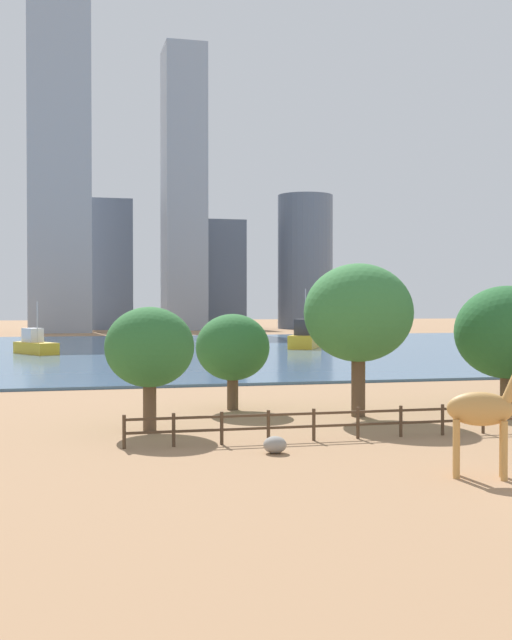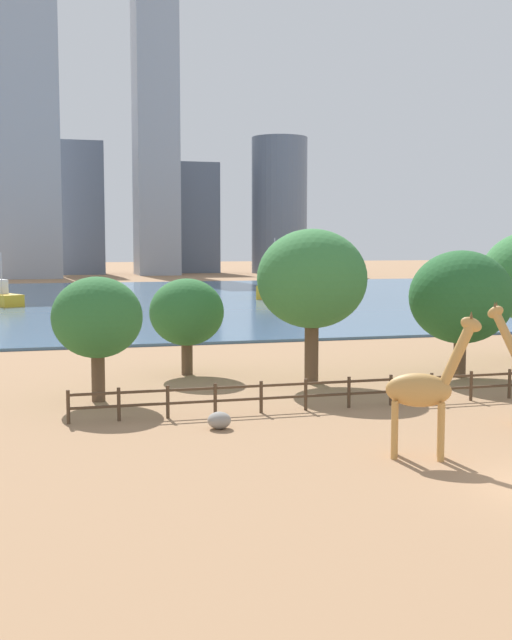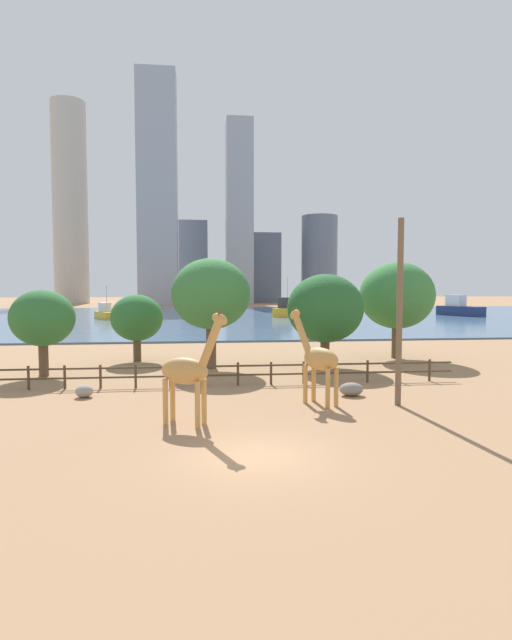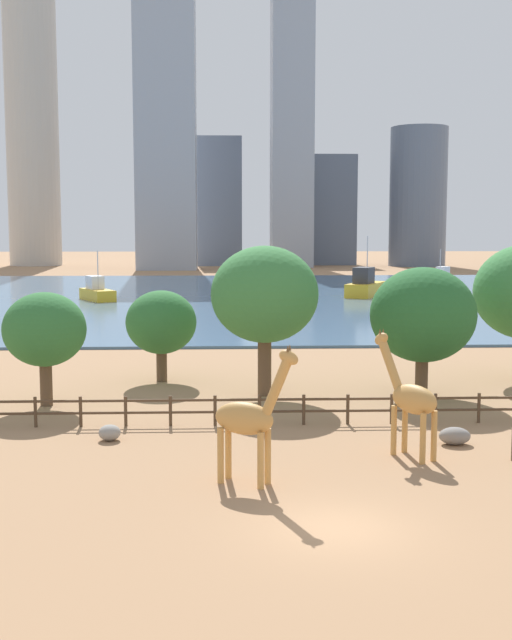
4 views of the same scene
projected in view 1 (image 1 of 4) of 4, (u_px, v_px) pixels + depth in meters
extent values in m
plane|color=#9E7551|center=(185.00, 349.00, 99.70)|extent=(400.00, 400.00, 0.00)
cube|color=#476B8C|center=(189.00, 350.00, 96.78)|extent=(180.00, 86.00, 0.20)
cylinder|color=#C18C47|center=(503.00, 448.00, 25.55)|extent=(0.29, 0.29, 1.87)
cylinder|color=#C18C47|center=(504.00, 451.00, 24.99)|extent=(0.29, 0.29, 1.87)
cylinder|color=#C18C47|center=(456.00, 446.00, 25.87)|extent=(0.29, 0.29, 1.87)
cylinder|color=#C18C47|center=(457.00, 449.00, 25.30)|extent=(0.29, 0.29, 1.87)
ellipsoid|color=#C18C47|center=(480.00, 409.00, 25.41)|extent=(2.22, 1.66, 1.08)
ellipsoid|color=gray|center=(275.00, 445.00, 29.63)|extent=(0.87, 0.85, 0.63)
cylinder|color=#4C3826|center=(124.00, 432.00, 30.57)|extent=(0.14, 0.14, 1.30)
cylinder|color=#4C3826|center=(174.00, 430.00, 31.03)|extent=(0.14, 0.14, 1.30)
cylinder|color=#4C3826|center=(222.00, 428.00, 31.48)|extent=(0.14, 0.14, 1.30)
cylinder|color=#4C3826|center=(268.00, 426.00, 31.94)|extent=(0.14, 0.14, 1.30)
cylinder|color=#4C3826|center=(314.00, 425.00, 32.40)|extent=(0.14, 0.14, 1.30)
cylinder|color=#4C3826|center=(358.00, 423.00, 32.86)|extent=(0.14, 0.14, 1.30)
cylinder|color=#4C3826|center=(401.00, 421.00, 33.32)|extent=(0.14, 0.14, 1.30)
cylinder|color=#4C3826|center=(443.00, 420.00, 33.77)|extent=(0.14, 0.14, 1.30)
cylinder|color=#4C3826|center=(483.00, 418.00, 34.23)|extent=(0.14, 0.14, 1.30)
cube|color=#4C3826|center=(436.00, 409.00, 33.69)|extent=(26.10, 0.08, 0.10)
cube|color=#4C3826|center=(436.00, 422.00, 33.70)|extent=(26.10, 0.08, 0.10)
cylinder|color=brown|center=(150.00, 407.00, 34.98)|extent=(0.58, 0.58, 2.10)
ellipsoid|color=#2D6B33|center=(150.00, 347.00, 34.93)|extent=(3.90, 3.90, 3.51)
cylinder|color=brown|center=(506.00, 393.00, 40.92)|extent=(0.64, 0.64, 2.00)
ellipsoid|color=#26602D|center=(507.00, 332.00, 40.87)|extent=(5.28, 5.28, 4.75)
cylinder|color=brown|center=(233.00, 393.00, 41.96)|extent=(0.59, 0.59, 1.73)
ellipsoid|color=#2D6B33|center=(233.00, 347.00, 41.91)|extent=(3.88, 3.88, 3.49)
cylinder|color=brown|center=(358.00, 386.00, 39.45)|extent=(0.69, 0.69, 2.97)
ellipsoid|color=#387A3D|center=(358.00, 313.00, 39.38)|extent=(5.38, 5.38, 4.85)
cube|color=silver|center=(356.00, 336.00, 123.55)|extent=(5.31, 5.78, 1.16)
cube|color=silver|center=(358.00, 327.00, 124.17)|extent=(2.40, 2.49, 1.39)
cylinder|color=silver|center=(356.00, 319.00, 123.24)|extent=(0.17, 0.17, 4.05)
cube|color=gold|center=(36.00, 348.00, 86.66)|extent=(4.99, 6.64, 1.26)
cube|color=silver|center=(33.00, 335.00, 87.22)|extent=(2.41, 2.72, 1.52)
cylinder|color=silver|center=(37.00, 322.00, 86.37)|extent=(0.16, 0.16, 4.42)
cube|color=gold|center=(305.00, 341.00, 98.73)|extent=(6.24, 8.58, 1.63)
cube|color=#333338|center=(304.00, 327.00, 97.71)|extent=(3.05, 3.49, 1.95)
cylinder|color=silver|center=(306.00, 312.00, 99.06)|extent=(0.16, 0.16, 5.69)
cube|color=#939EAD|center=(184.00, 189.00, 176.42)|extent=(8.93, 11.19, 62.05)
cube|color=#939EAD|center=(59.00, 150.00, 159.01)|extent=(12.19, 9.55, 72.44)
cube|color=slate|center=(108.00, 265.00, 182.65)|extent=(10.02, 13.44, 29.07)
cube|color=slate|center=(217.00, 275.00, 189.72)|extent=(12.46, 8.90, 25.44)
cylinder|color=slate|center=(305.00, 262.00, 186.56)|extent=(12.80, 12.80, 31.01)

